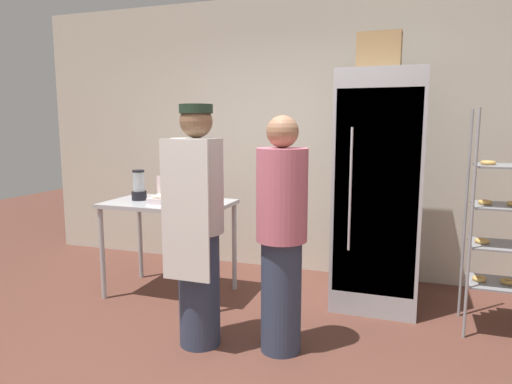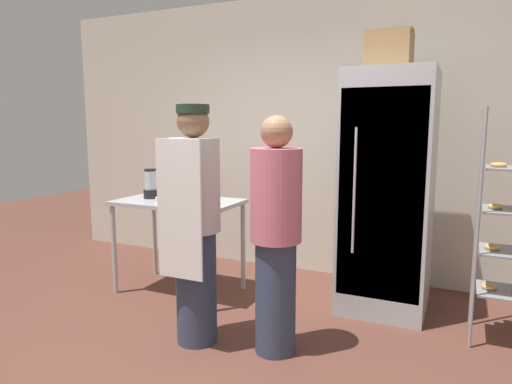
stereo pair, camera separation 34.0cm
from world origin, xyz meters
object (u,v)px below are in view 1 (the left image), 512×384
(cardboard_storage_box, at_px, (380,53))
(blender_pitcher, at_px, (139,187))
(donut_box, at_px, (165,198))
(person_customer, at_px, (282,234))
(refrigerator, at_px, (379,191))
(baking_rack, at_px, (512,226))
(person_baker, at_px, (198,224))

(cardboard_storage_box, bearing_deg, blender_pitcher, -167.06)
(donut_box, distance_m, cardboard_storage_box, 2.21)
(blender_pitcher, xyz_separation_m, person_customer, (1.56, -0.69, -0.16))
(refrigerator, bearing_deg, person_customer, -116.41)
(refrigerator, xyz_separation_m, person_customer, (-0.55, -1.10, -0.17))
(donut_box, xyz_separation_m, blender_pitcher, (-0.32, 0.07, 0.08))
(baking_rack, distance_m, cardboard_storage_box, 1.71)
(donut_box, bearing_deg, refrigerator, 15.37)
(baking_rack, height_order, cardboard_storage_box, cardboard_storage_box)
(person_baker, xyz_separation_m, person_customer, (0.57, 0.10, -0.05))
(cardboard_storage_box, height_order, person_baker, cardboard_storage_box)
(baking_rack, xyz_separation_m, person_customer, (-1.52, -0.82, 0.01))
(blender_pitcher, height_order, person_baker, person_baker)
(refrigerator, distance_m, blender_pitcher, 2.15)
(donut_box, xyz_separation_m, cardboard_storage_box, (1.75, 0.55, 1.24))
(baking_rack, bearing_deg, cardboard_storage_box, 161.44)
(refrigerator, xyz_separation_m, person_baker, (-1.12, -1.20, -0.12))
(baking_rack, height_order, blender_pitcher, baking_rack)
(person_baker, distance_m, person_customer, 0.58)
(blender_pitcher, bearing_deg, person_customer, -23.74)
(blender_pitcher, height_order, cardboard_storage_box, cardboard_storage_box)
(baking_rack, relative_size, person_baker, 0.99)
(cardboard_storage_box, relative_size, person_baker, 0.21)
(refrigerator, bearing_deg, person_baker, -132.91)
(person_baker, bearing_deg, refrigerator, 47.09)
(baking_rack, bearing_deg, person_customer, -151.79)
(blender_pitcher, relative_size, person_baker, 0.16)
(baking_rack, xyz_separation_m, blender_pitcher, (-3.08, -0.13, 0.17))
(refrigerator, distance_m, cardboard_storage_box, 1.15)
(donut_box, xyz_separation_m, person_customer, (1.24, -0.61, -0.08))
(donut_box, xyz_separation_m, person_baker, (0.67, -0.71, -0.03))
(blender_pitcher, xyz_separation_m, cardboard_storage_box, (2.06, 0.47, 1.16))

